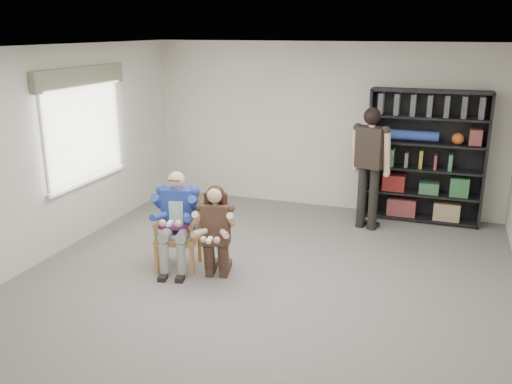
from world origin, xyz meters
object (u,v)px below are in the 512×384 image
at_px(seated_man, 177,221).
at_px(kneeling_woman, 216,233).
at_px(standing_man, 369,170).
at_px(bookshelf, 425,157).
at_px(armchair, 178,232).

xyz_separation_m(seated_man, kneeling_woman, (0.58, -0.12, -0.05)).
bearing_deg(standing_man, seated_man, -115.40).
relative_size(seated_man, standing_man, 0.69).
bearing_deg(standing_man, bookshelf, 58.13).
bearing_deg(armchair, standing_man, 34.88).
bearing_deg(bookshelf, armchair, -134.25).
relative_size(bookshelf, standing_man, 1.12).
bearing_deg(seated_man, bookshelf, 33.27).
bearing_deg(armchair, kneeling_woman, -24.17).
bearing_deg(seated_man, kneeling_woman, -24.17).
bearing_deg(bookshelf, seated_man, -134.25).
distance_m(seated_man, standing_man, 3.10).
xyz_separation_m(armchair, standing_man, (2.09, 2.27, 0.44)).
bearing_deg(bookshelf, kneeling_woman, -126.76).
xyz_separation_m(armchair, kneeling_woman, (0.58, -0.12, 0.09)).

